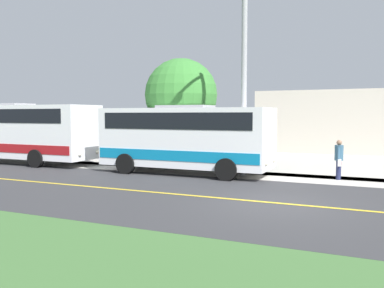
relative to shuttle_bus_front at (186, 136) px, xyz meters
The scene contains 11 objects.
ground_plane 6.99m from the shuttle_bus_front, 48.05° to the left, with size 120.00×120.00×0.00m, color #3D6633.
road_surface 6.99m from the shuttle_bus_front, 48.05° to the left, with size 8.00×100.00×0.01m, color #333335.
sidewalk 5.36m from the shuttle_bus_front, 97.45° to the left, with size 2.40×100.00×0.01m, color #B2ADA3.
parking_lot_surface 11.37m from the shuttle_bus_front, 134.32° to the left, with size 14.00×36.00×0.01m, color #B2ADA3.
road_centre_line 6.99m from the shuttle_bus_front, 48.05° to the left, with size 0.16×100.00×0.00m, color gold.
shuttle_bus_front is the anchor object (origin of this frame).
transit_bus_rear 11.21m from the shuttle_bus_front, 90.03° to the right, with size 2.74×11.84×3.21m.
pedestrian_with_bags 6.49m from the shuttle_bus_front, 98.54° to the left, with size 0.72×0.34×1.60m.
street_light_pole 3.69m from the shuttle_bus_front, 97.55° to the left, with size 1.97×0.24×7.83m.
tree_curbside 3.82m from the shuttle_bus_front, 151.02° to the right, with size 3.75×3.75×5.51m.
commercial_building 18.61m from the shuttle_bus_front, 155.02° to the left, with size 10.00×16.02×4.26m, color beige.
Camera 1 is at (11.93, 2.64, 2.61)m, focal length 38.45 mm.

